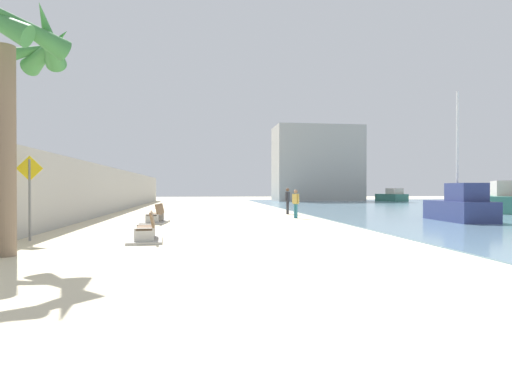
{
  "coord_description": "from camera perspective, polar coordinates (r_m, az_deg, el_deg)",
  "views": [
    {
      "loc": [
        -1.03,
        -10.68,
        1.74
      ],
      "look_at": [
        2.17,
        12.71,
        1.54
      ],
      "focal_mm": 29.24,
      "sensor_mm": 36.0,
      "label": 1
    }
  ],
  "objects": [
    {
      "name": "person_walking",
      "position": [
        24.46,
        5.45,
        -1.31
      ],
      "size": [
        0.34,
        0.45,
        1.68
      ],
      "color": "teal",
      "rests_on": "ground"
    },
    {
      "name": "seawall",
      "position": [
        29.4,
        -20.5,
        0.2
      ],
      "size": [
        0.8,
        64.0,
        3.23
      ],
      "primitive_type": "cube",
      "color": "#ADAAA3",
      "rests_on": "ground"
    },
    {
      "name": "boat_distant",
      "position": [
        37.13,
        30.36,
        -0.92
      ],
      "size": [
        5.12,
        7.34,
        2.28
      ],
      "color": "#337060",
      "rests_on": "water_bay"
    },
    {
      "name": "palm_tree",
      "position": [
        12.84,
        -30.92,
        15.07
      ],
      "size": [
        3.54,
        3.55,
        6.53
      ],
      "color": "#7A6651",
      "rests_on": "ground"
    },
    {
      "name": "harbor_building",
      "position": [
        59.11,
        8.37,
        3.82
      ],
      "size": [
        12.0,
        6.0,
        10.4
      ],
      "primitive_type": "cube",
      "color": "#9E9E99",
      "rests_on": "ground"
    },
    {
      "name": "bench_far",
      "position": [
        21.51,
        -13.57,
        -3.55
      ],
      "size": [
        1.32,
        2.21,
        0.98
      ],
      "color": "#ADAAA3",
      "rests_on": "ground"
    },
    {
      "name": "person_standing",
      "position": [
        28.29,
        4.34,
        -0.93
      ],
      "size": [
        0.37,
        0.43,
        1.78
      ],
      "color": "#333338",
      "rests_on": "ground"
    },
    {
      "name": "boat_mid_bay",
      "position": [
        58.92,
        18.1,
        -0.56
      ],
      "size": [
        2.98,
        4.69,
        1.75
      ],
      "color": "#337060",
      "rests_on": "water_bay"
    },
    {
      "name": "boat_far_right",
      "position": [
        60.72,
        26.97,
        -0.59
      ],
      "size": [
        2.13,
        5.82,
        1.65
      ],
      "color": "red",
      "rests_on": "water_bay"
    },
    {
      "name": "bench_near",
      "position": [
        14.29,
        -14.83,
        -5.58
      ],
      "size": [
        1.27,
        2.19,
        0.98
      ],
      "color": "#ADAAA3",
      "rests_on": "ground"
    },
    {
      "name": "boat_outer",
      "position": [
        24.24,
        26.2,
        -1.79
      ],
      "size": [
        2.17,
        4.24,
        6.84
      ],
      "color": "navy",
      "rests_on": "water_bay"
    },
    {
      "name": "pedestrian_sign",
      "position": [
        15.71,
        -28.55,
        0.49
      ],
      "size": [
        0.85,
        0.08,
        2.83
      ],
      "color": "slate",
      "rests_on": "ground"
    },
    {
      "name": "ground_plane",
      "position": [
        28.75,
        -5.73,
        -3.0
      ],
      "size": [
        120.0,
        120.0,
        0.0
      ],
      "primitive_type": "plane",
      "color": "beige"
    }
  ]
}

